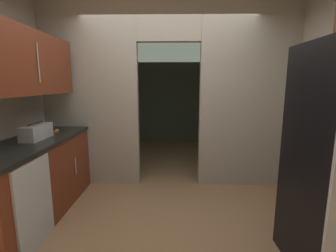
# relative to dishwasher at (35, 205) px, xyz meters

# --- Properties ---
(ground) EXTENTS (20.00, 20.00, 0.00)m
(ground) POSITION_rel_dishwasher_xyz_m (1.22, 0.34, -0.43)
(ground) COLOR #93704C
(kitchen_partition) EXTENTS (3.75, 0.12, 2.79)m
(kitchen_partition) POSITION_rel_dishwasher_xyz_m (1.22, 1.54, 1.04)
(kitchen_partition) COLOR #ADA899
(kitchen_partition) RESTS_ON ground
(adjoining_room_shell) EXTENTS (3.75, 2.91, 2.79)m
(adjoining_room_shell) POSITION_rel_dishwasher_xyz_m (1.22, 3.54, 0.97)
(adjoining_room_shell) COLOR slate
(adjoining_room_shell) RESTS_ON ground
(lower_cabinet_run) EXTENTS (0.66, 1.89, 0.91)m
(lower_cabinet_run) POSITION_rel_dishwasher_xyz_m (-0.32, 0.53, 0.03)
(lower_cabinet_run) COLOR maroon
(lower_cabinet_run) RESTS_ON ground
(dishwasher) EXTENTS (0.02, 0.56, 0.85)m
(dishwasher) POSITION_rel_dishwasher_xyz_m (0.00, 0.00, 0.00)
(dishwasher) COLOR #B7BABC
(dishwasher) RESTS_ON ground
(upper_cabinet_counterside) EXTENTS (0.36, 1.70, 0.69)m
(upper_cabinet_counterside) POSITION_rel_dishwasher_xyz_m (-0.32, 0.53, 1.34)
(upper_cabinet_counterside) COLOR maroon
(boombox) EXTENTS (0.19, 0.42, 0.20)m
(boombox) POSITION_rel_dishwasher_xyz_m (-0.29, 0.63, 0.57)
(boombox) COLOR #B2B2B7
(boombox) RESTS_ON lower_cabinet_run
(book_stack) EXTENTS (0.16, 0.15, 0.07)m
(book_stack) POSITION_rel_dishwasher_xyz_m (-0.27, 0.93, 0.52)
(book_stack) COLOR red
(book_stack) RESTS_ON lower_cabinet_run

